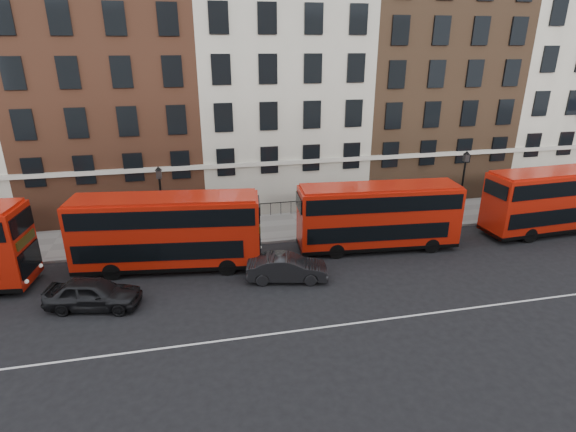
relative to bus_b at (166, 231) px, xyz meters
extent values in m
plane|color=black|center=(8.94, -5.69, -2.40)|extent=(120.00, 120.00, 0.00)
cube|color=gray|center=(8.94, 4.81, -2.32)|extent=(80.00, 5.00, 0.15)
cube|color=gray|center=(8.94, 2.31, -2.32)|extent=(80.00, 0.30, 0.16)
cube|color=white|center=(8.94, -7.69, -2.39)|extent=(70.00, 0.12, 0.01)
cube|color=brown|center=(-3.86, 12.31, 8.60)|extent=(12.80, 10.00, 22.00)
cube|color=#B0AD9B|center=(8.94, 12.31, 7.10)|extent=(12.80, 10.00, 19.00)
cube|color=brown|center=(21.74, 12.31, 8.10)|extent=(12.80, 10.00, 21.00)
cube|color=#B3AF9B|center=(34.54, 12.31, 7.60)|extent=(12.80, 10.00, 20.00)
cube|color=black|center=(-7.13, -0.63, -0.74)|extent=(0.35, 2.35, 1.39)
cube|color=black|center=(-7.13, -0.63, 0.40)|extent=(0.31, 2.03, 0.45)
cylinder|color=black|center=(-9.01, 0.78, -1.86)|extent=(1.10, 0.42, 1.07)
cube|color=red|center=(0.03, 0.00, -0.06)|extent=(10.81, 3.86, 3.98)
cube|color=black|center=(0.03, 0.00, -1.92)|extent=(10.82, 3.90, 0.24)
cube|color=black|center=(-0.27, 0.03, -0.74)|extent=(9.62, 3.78, 1.06)
cube|color=black|center=(0.03, 0.00, 1.18)|extent=(10.42, 3.89, 1.01)
cube|color=red|center=(0.03, 0.00, 1.98)|extent=(10.49, 3.62, 0.18)
cube|color=black|center=(5.32, -0.69, -0.84)|extent=(0.37, 2.21, 1.31)
cube|color=black|center=(5.32, -0.69, 0.24)|extent=(0.33, 1.91, 0.42)
cylinder|color=black|center=(3.29, -1.56, -1.89)|extent=(1.04, 0.41, 1.01)
cylinder|color=black|center=(3.58, 0.67, -1.89)|extent=(1.04, 0.41, 1.01)
cylinder|color=black|center=(-3.11, -0.73, -1.89)|extent=(1.04, 0.41, 1.01)
cylinder|color=black|center=(-2.82, 1.50, -1.89)|extent=(1.04, 0.41, 1.01)
cube|color=red|center=(13.04, 0.00, -0.16)|extent=(10.29, 3.24, 3.81)
cube|color=black|center=(13.04, 0.00, -1.94)|extent=(10.30, 3.27, 0.23)
cube|color=black|center=(12.75, 0.02, -0.81)|extent=(9.15, 3.22, 1.01)
cube|color=black|center=(13.04, 0.00, 1.03)|extent=(9.92, 3.28, 0.96)
cube|color=red|center=(13.04, 0.00, 1.80)|extent=(9.99, 3.02, 0.17)
cube|color=black|center=(18.13, -0.42, -0.90)|extent=(0.25, 2.12, 1.25)
cube|color=black|center=(18.13, -0.42, 0.13)|extent=(0.23, 1.83, 0.41)
cylinder|color=black|center=(16.22, -1.35, -1.92)|extent=(0.98, 0.35, 0.96)
cylinder|color=black|center=(16.40, 0.80, -1.92)|extent=(0.98, 0.35, 0.96)
cylinder|color=black|center=(10.07, -0.84, -1.92)|extent=(0.98, 0.35, 0.96)
cylinder|color=black|center=(10.24, 1.31, -1.92)|extent=(0.98, 0.35, 0.96)
cube|color=red|center=(26.40, 0.00, -0.03)|extent=(10.82, 3.13, 4.02)
cube|color=black|center=(26.40, 0.00, -1.92)|extent=(10.82, 3.17, 0.24)
cube|color=black|center=(26.10, -0.02, -0.72)|extent=(9.61, 3.15, 1.07)
cube|color=black|center=(26.40, 0.00, 1.22)|extent=(10.42, 3.19, 1.02)
cube|color=red|center=(26.40, 0.00, 2.03)|extent=(10.51, 2.91, 0.18)
cylinder|color=black|center=(23.41, -1.31, -1.89)|extent=(1.03, 0.34, 1.02)
cylinder|color=black|center=(23.29, 0.97, -1.89)|extent=(1.03, 0.34, 1.02)
imported|color=black|center=(-3.58, -3.54, -1.60)|extent=(4.95, 2.81, 1.59)
imported|color=#242427|center=(6.50, -2.85, -1.65)|extent=(4.74, 2.46, 1.49)
cylinder|color=black|center=(-0.29, 2.96, 0.05)|extent=(0.14, 0.14, 4.60)
cylinder|color=black|center=(-0.29, 2.96, -1.95)|extent=(0.32, 0.32, 0.60)
cube|color=#262626|center=(-0.29, 2.96, 2.60)|extent=(0.32, 0.32, 0.55)
cone|color=black|center=(-0.29, 2.96, 2.95)|extent=(0.44, 0.44, 0.25)
cylinder|color=black|center=(20.60, 2.76, 0.05)|extent=(0.14, 0.14, 4.60)
cylinder|color=black|center=(20.60, 2.76, -1.95)|extent=(0.32, 0.32, 0.60)
cube|color=#262626|center=(20.60, 2.76, 2.60)|extent=(0.32, 0.32, 0.55)
cone|color=black|center=(20.60, 2.76, 2.95)|extent=(0.44, 0.44, 0.25)
camera|label=1|loc=(1.79, -24.72, 10.06)|focal=28.00mm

